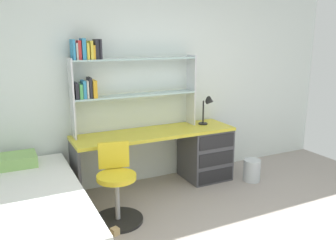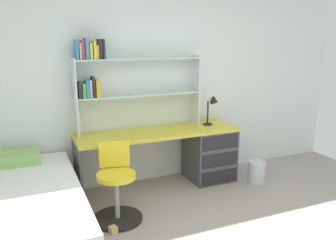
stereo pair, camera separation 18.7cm
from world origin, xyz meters
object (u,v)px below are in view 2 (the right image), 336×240
at_px(swivel_chair, 116,190).
at_px(bookshelf_hutch, 119,77).
at_px(waste_bin, 257,172).
at_px(desk_lamp, 213,106).
at_px(bed_platform, 19,219).
at_px(desk, 197,151).
at_px(toy_block_natural_0, 113,230).

bearing_deg(swivel_chair, bookshelf_hutch, 70.10).
relative_size(swivel_chair, waste_bin, 2.79).
bearing_deg(desk_lamp, swivel_chair, -157.92).
xyz_separation_m(desk_lamp, bed_platform, (-2.42, -0.74, -0.71)).
xyz_separation_m(desk_lamp, swivel_chair, (-1.48, -0.60, -0.66)).
relative_size(desk_lamp, waste_bin, 1.33).
bearing_deg(desk, bed_platform, -161.65).
relative_size(bookshelf_hutch, swivel_chair, 1.94).
distance_m(desk, waste_bin, 0.83).
bearing_deg(bed_platform, desk, 18.35).
xyz_separation_m(bookshelf_hutch, swivel_chair, (-0.27, -0.74, -1.08)).
bearing_deg(toy_block_natural_0, bed_platform, 171.62).
bearing_deg(swivel_chair, bed_platform, -171.33).
bearing_deg(toy_block_natural_0, waste_bin, 12.85).
height_order(waste_bin, toy_block_natural_0, waste_bin).
relative_size(desk, desk_lamp, 5.27).
height_order(desk_lamp, swivel_chair, desk_lamp).
height_order(swivel_chair, bed_platform, swivel_chair).
distance_m(desk, toy_block_natural_0, 1.63).
bearing_deg(bookshelf_hutch, waste_bin, -18.15).
relative_size(bed_platform, waste_bin, 7.05).
relative_size(desk_lamp, bed_platform, 0.19).
bearing_deg(waste_bin, toy_block_natural_0, -167.15).
xyz_separation_m(desk, swivel_chair, (-1.24, -0.58, -0.09)).
height_order(swivel_chair, toy_block_natural_0, swivel_chair).
xyz_separation_m(desk_lamp, toy_block_natural_0, (-1.59, -0.86, -0.95)).
distance_m(waste_bin, toy_block_natural_0, 2.09).
bearing_deg(toy_block_natural_0, desk, 31.97).
xyz_separation_m(desk, toy_block_natural_0, (-1.35, -0.84, -0.37)).
relative_size(swivel_chair, bed_platform, 0.40).
bearing_deg(waste_bin, bookshelf_hutch, 161.85).
distance_m(swivel_chair, toy_block_natural_0, 0.40).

